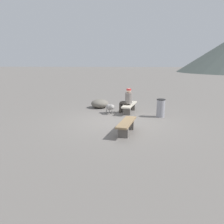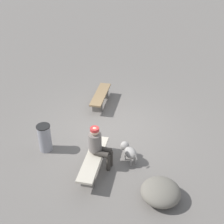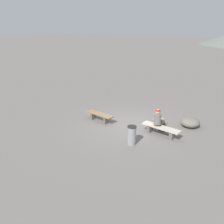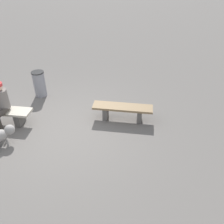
{
  "view_description": "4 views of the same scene",
  "coord_description": "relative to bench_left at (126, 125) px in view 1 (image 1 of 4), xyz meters",
  "views": [
    {
      "loc": [
        -9.26,
        -0.53,
        2.52
      ],
      "look_at": [
        -0.44,
        0.25,
        0.51
      ],
      "focal_mm": 35.61,
      "sensor_mm": 36.0,
      "label": 1
    },
    {
      "loc": [
        7.99,
        0.08,
        5.88
      ],
      "look_at": [
        -0.38,
        0.04,
        0.44
      ],
      "focal_mm": 49.37,
      "sensor_mm": 36.0,
      "label": 2
    },
    {
      "loc": [
        4.44,
        -10.04,
        4.84
      ],
      "look_at": [
        -0.57,
        -0.84,
        0.87
      ],
      "focal_mm": 36.54,
      "sensor_mm": 36.0,
      "label": 3
    },
    {
      "loc": [
        -0.96,
        5.05,
        3.94
      ],
      "look_at": [
        -1.25,
        0.34,
        0.74
      ],
      "focal_mm": 37.75,
      "sensor_mm": 36.0,
      "label": 4
    }
  ],
  "objects": [
    {
      "name": "ground",
      "position": [
        1.59,
        0.37,
        -0.34
      ],
      "size": [
        210.0,
        210.0,
        0.06
      ],
      "primitive_type": "cube",
      "color": "slate"
    },
    {
      "name": "dog",
      "position": [
        3.01,
        0.89,
        0.02
      ],
      "size": [
        0.64,
        0.52,
        0.5
      ],
      "rotation": [
        0.0,
        0.0,
        3.71
      ],
      "color": "gray",
      "rests_on": "ground"
    },
    {
      "name": "bench_right",
      "position": [
        3.41,
        -0.07,
        -0.0
      ],
      "size": [
        1.9,
        0.79,
        0.44
      ],
      "rotation": [
        0.0,
        0.0,
        -0.2
      ],
      "color": "#605B56",
      "rests_on": "ground"
    },
    {
      "name": "trash_bin",
      "position": [
        2.56,
        -1.52,
        0.11
      ],
      "size": [
        0.4,
        0.4,
        0.85
      ],
      "color": "gray",
      "rests_on": "ground"
    },
    {
      "name": "seated_person",
      "position": [
        3.21,
        0.05,
        0.42
      ],
      "size": [
        0.47,
        0.64,
        1.25
      ],
      "rotation": [
        0.0,
        0.0,
        -0.35
      ],
      "color": "slate",
      "rests_on": "ground"
    },
    {
      "name": "bench_left",
      "position": [
        0.0,
        0.0,
        0.0
      ],
      "size": [
        1.7,
        0.73,
        0.44
      ],
      "rotation": [
        0.0,
        0.0,
        -0.2
      ],
      "color": "#605B56",
      "rests_on": "ground"
    },
    {
      "name": "boulder",
      "position": [
        4.42,
        1.6,
        -0.07
      ],
      "size": [
        1.23,
        1.25,
        0.48
      ],
      "primitive_type": "ellipsoid",
      "rotation": [
        0.0,
        0.0,
        4.35
      ],
      "color": "#6B665B",
      "rests_on": "ground"
    }
  ]
}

